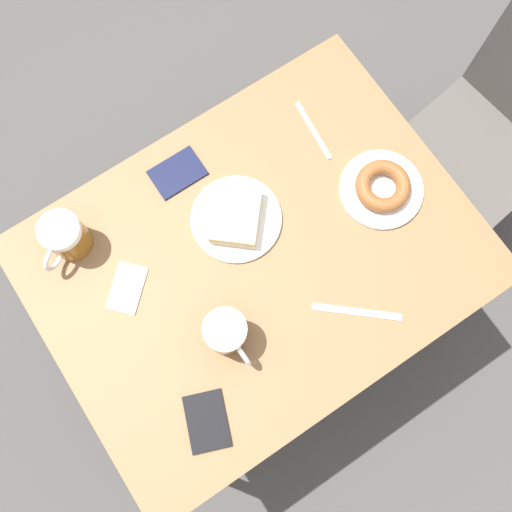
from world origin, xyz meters
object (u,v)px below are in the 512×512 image
passport_near_edge (177,173)px  passport_far_edge (207,421)px  plate_with_cake (236,217)px  knife (357,312)px  fork (313,130)px  beer_mug_left (65,237)px  chair (506,121)px  beer_mug_center (227,333)px  napkin_folded (127,288)px  plate_with_donut (382,187)px

passport_near_edge → passport_far_edge: size_ratio=0.85×
plate_with_cake → knife: plate_with_cake is taller
fork → beer_mug_left: bearing=-96.7°
passport_far_edge → chair: bearing=101.2°
beer_mug_left → beer_mug_center: (0.39, 0.19, 0.00)m
beer_mug_left → passport_near_edge: 0.31m
chair → beer_mug_left: size_ratio=7.31×
knife → napkin_folded: bearing=-129.5°
plate_with_donut → beer_mug_center: bearing=-79.7°
plate_with_cake → fork: bearing=107.2°
beer_mug_left → napkin_folded: beer_mug_left is taller
chair → knife: 0.78m
knife → passport_near_edge: passport_near_edge is taller
napkin_folded → passport_far_edge: size_ratio=0.88×
napkin_folded → chair: bearing=83.6°
chair → plate_with_donut: chair is taller
plate_with_cake → beer_mug_left: beer_mug_left is taller
chair → plate_with_cake: bearing=-106.3°
chair → beer_mug_left: chair is taller
plate_with_donut → knife: (0.21, -0.22, -0.02)m
plate_with_cake → fork: size_ratio=1.27×
fork → knife: size_ratio=1.02×
napkin_folded → knife: 0.53m
chair → napkin_folded: 1.16m
fork → knife: (0.43, -0.18, -0.00)m
beer_mug_left → fork: bearing=83.3°
plate_with_cake → fork: plate_with_cake is taller
fork → passport_near_edge: (-0.09, -0.34, 0.00)m
plate_with_cake → passport_near_edge: (-0.18, -0.06, -0.02)m
beer_mug_left → knife: 0.69m
beer_mug_center → passport_near_edge: bearing=164.4°
knife → beer_mug_center: bearing=-113.1°
plate_with_donut → passport_far_edge: 0.68m
plate_with_cake → beer_mug_center: (0.22, -0.17, 0.04)m
napkin_folded → plate_with_cake: bearing=89.9°
beer_mug_left → knife: size_ratio=0.75×
knife → passport_near_edge: bearing=-162.4°
chair → knife: size_ratio=5.52×
beer_mug_center → passport_far_edge: bearing=-46.8°
fork → passport_near_edge: bearing=-104.8°
passport_near_edge → napkin_folded: bearing=-54.2°
fork → passport_far_edge: size_ratio=1.15×
passport_near_edge → passport_far_edge: bearing=-25.4°
fork → beer_mug_center: bearing=-55.6°
napkin_folded → fork: (-0.09, 0.59, -0.00)m
fork → passport_far_edge: (0.44, -0.59, 0.00)m
napkin_folded → passport_far_edge: passport_far_edge is taller
plate_with_cake → beer_mug_left: size_ratio=1.73×
beer_mug_left → napkin_folded: bearing=17.7°
chair → knife: (0.21, -0.72, 0.19)m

